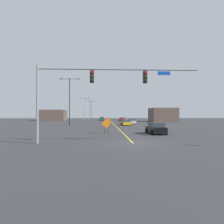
# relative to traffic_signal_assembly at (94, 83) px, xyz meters

# --- Properties ---
(ground) EXTENTS (202.33, 202.33, 0.00)m
(ground) POSITION_rel_traffic_signal_assembly_xyz_m (3.38, 0.01, -5.16)
(ground) COLOR #38383A
(road_centre_stripe) EXTENTS (0.16, 112.41, 0.01)m
(road_centre_stripe) POSITION_rel_traffic_signal_assembly_xyz_m (3.38, 56.22, -5.15)
(road_centre_stripe) COLOR yellow
(road_centre_stripe) RESTS_ON ground
(traffic_signal_assembly) EXTENTS (13.83, 0.44, 6.66)m
(traffic_signal_assembly) POSITION_rel_traffic_signal_assembly_xyz_m (0.00, 0.00, 0.00)
(traffic_signal_assembly) COLOR gray
(traffic_signal_assembly) RESTS_ON ground
(street_lamp_near_left) EXTENTS (3.32, 0.24, 8.19)m
(street_lamp_near_left) POSITION_rel_traffic_signal_assembly_xyz_m (-5.64, 50.80, -0.33)
(street_lamp_near_left) COLOR gray
(street_lamp_near_left) RESTS_ON ground
(street_lamp_far_left) EXTENTS (3.32, 0.24, 8.22)m
(street_lamp_far_left) POSITION_rel_traffic_signal_assembly_xyz_m (-4.57, 69.98, -0.31)
(street_lamp_far_left) COLOR black
(street_lamp_far_left) RESTS_ON ground
(street_lamp_mid_left) EXTENTS (3.96, 0.24, 9.82)m
(street_lamp_mid_left) POSITION_rel_traffic_signal_assembly_xyz_m (-6.08, 23.61, 0.57)
(street_lamp_mid_left) COLOR black
(street_lamp_mid_left) RESTS_ON ground
(street_lamp_mid_right) EXTENTS (3.56, 0.24, 8.76)m
(street_lamp_mid_right) POSITION_rel_traffic_signal_assembly_xyz_m (-4.89, 64.12, -0.01)
(street_lamp_mid_right) COLOR gray
(street_lamp_mid_right) RESTS_ON ground
(construction_sign_median_near) EXTENTS (1.16, 0.31, 1.91)m
(construction_sign_median_near) POSITION_rel_traffic_signal_assembly_xyz_m (1.20, 7.86, -3.95)
(construction_sign_median_near) COLOR orange
(construction_sign_median_near) RESTS_ON ground
(construction_sign_right_shoulder) EXTENTS (1.22, 0.12, 1.92)m
(construction_sign_right_shoulder) POSITION_rel_traffic_signal_assembly_xyz_m (1.63, 19.50, -3.95)
(construction_sign_right_shoulder) COLOR orange
(construction_sign_right_shoulder) RESTS_ON ground
(car_yellow_near) EXTENTS (2.19, 3.91, 1.22)m
(car_yellow_near) POSITION_rel_traffic_signal_assembly_xyz_m (5.89, 26.37, -4.58)
(car_yellow_near) COLOR gold
(car_yellow_near) RESTS_ON ground
(car_black_distant) EXTENTS (2.02, 3.89, 1.43)m
(car_black_distant) POSITION_rel_traffic_signal_assembly_xyz_m (7.44, 7.71, -4.47)
(car_black_distant) COLOR black
(car_black_distant) RESTS_ON ground
(car_white_approaching) EXTENTS (2.10, 4.04, 1.41)m
(car_white_approaching) POSITION_rel_traffic_signal_assembly_xyz_m (8.08, 33.04, -4.51)
(car_white_approaching) COLOR white
(car_white_approaching) RESTS_ON ground
(car_red_far) EXTENTS (2.24, 4.45, 1.26)m
(car_red_far) POSITION_rel_traffic_signal_assembly_xyz_m (7.60, 53.47, -4.55)
(car_red_far) COLOR red
(car_red_far) RESTS_ON ground
(car_green_mid) EXTENTS (2.05, 4.61, 1.34)m
(car_green_mid) POSITION_rel_traffic_signal_assembly_xyz_m (0.27, 58.59, -4.52)
(car_green_mid) COLOR #196B38
(car_green_mid) RESTS_ON ground
(roadside_building_west) EXTENTS (9.81, 7.64, 4.09)m
(roadside_building_west) POSITION_rel_traffic_signal_assembly_xyz_m (-18.67, 59.67, -3.11)
(roadside_building_west) COLOR brown
(roadside_building_west) RESTS_ON ground
(roadside_building_east) EXTENTS (7.99, 7.60, 4.44)m
(roadside_building_east) POSITION_rel_traffic_signal_assembly_xyz_m (20.18, 46.26, -2.94)
(roadside_building_east) COLOR brown
(roadside_building_east) RESTS_ON ground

